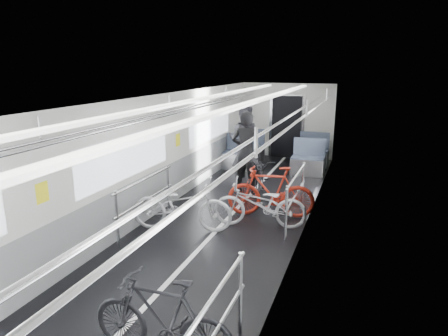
# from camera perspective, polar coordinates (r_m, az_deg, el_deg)

# --- Properties ---
(car_shell) EXTENTS (3.02, 14.01, 2.41)m
(car_shell) POSITION_cam_1_polar(r_m,az_deg,el_deg) (8.23, 1.98, 1.61)
(car_shell) COLOR black
(car_shell) RESTS_ON ground
(bike_left_far) EXTENTS (1.95, 1.02, 0.97)m
(bike_left_far) POSITION_cam_1_polar(r_m,az_deg,el_deg) (7.34, -6.04, -5.30)
(bike_left_far) COLOR #B5B3B9
(bike_left_far) RESTS_ON floor
(bike_right_near) EXTENTS (1.59, 0.47, 0.95)m
(bike_right_near) POSITION_cam_1_polar(r_m,az_deg,el_deg) (4.36, -8.83, -20.48)
(bike_right_near) COLOR black
(bike_right_near) RESTS_ON floor
(bike_right_mid) EXTENTS (1.81, 0.91, 0.91)m
(bike_right_mid) POSITION_cam_1_polar(r_m,az_deg,el_deg) (7.47, 5.16, -5.18)
(bike_right_mid) COLOR #BBBABF
(bike_right_mid) RESTS_ON floor
(bike_right_far) EXTENTS (1.80, 0.81, 1.04)m
(bike_right_far) POSITION_cam_1_polar(r_m,az_deg,el_deg) (7.99, 6.71, -3.39)
(bike_right_far) COLOR #A12213
(bike_right_far) RESTS_ON floor
(bike_aisle) EXTENTS (1.03, 1.87, 0.93)m
(bike_aisle) POSITION_cam_1_polar(r_m,az_deg,el_deg) (9.29, 5.27, -1.15)
(bike_aisle) COLOR black
(bike_aisle) RESTS_ON floor
(person_standing) EXTENTS (0.73, 0.49, 1.95)m
(person_standing) POSITION_cam_1_polar(r_m,az_deg,el_deg) (9.36, 3.16, 2.25)
(person_standing) COLOR black
(person_standing) RESTS_ON floor
(person_seated) EXTENTS (0.96, 0.77, 1.89)m
(person_seated) POSITION_cam_1_polar(r_m,az_deg,el_deg) (11.29, 2.85, 4.20)
(person_seated) COLOR #28272E
(person_seated) RESTS_ON floor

